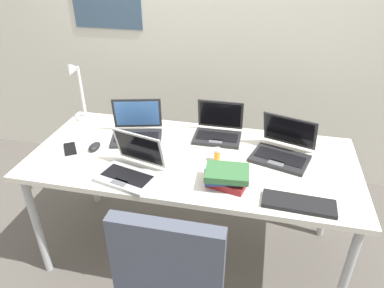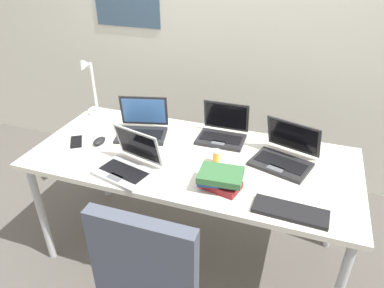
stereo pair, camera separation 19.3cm
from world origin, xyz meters
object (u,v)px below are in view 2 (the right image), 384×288
Objects in this scene: laptop_far_corner at (222,132)px; pill_bottle at (216,156)px; desk_lamp at (91,88)px; cell_phone at (76,142)px; external_keyboard at (290,211)px; laptop_by_keyboard at (285,155)px; computer_mouse at (99,141)px; laptop_front_left at (128,164)px; laptop_mid_desk at (142,128)px; book_stack at (220,179)px.

laptop_far_corner is 0.27m from pill_bottle.
cell_phone is at bearing -74.52° from desk_lamp.
desk_lamp reaches higher than external_keyboard.
desk_lamp is 1.09× the size of laptop_by_keyboard.
desk_lamp is 1.43× the size of laptop_far_corner.
external_keyboard is 3.44× the size of computer_mouse.
laptop_front_left is 0.36m from computer_mouse.
laptop_far_corner is (0.48, 0.11, -0.00)m from laptop_mid_desk.
laptop_by_keyboard reaches higher than pill_bottle.
book_stack is at bearing -42.53° from cell_phone.
external_keyboard is (1.36, -0.58, -0.19)m from desk_lamp.
laptop_far_corner is at bearing 97.77° from pill_bottle.
pill_bottle is at bearing -82.23° from laptop_far_corner.
book_stack reaches higher than cell_phone.
laptop_by_keyboard is 1.61× the size of book_stack.
cell_phone is (-0.33, -0.22, -0.04)m from laptop_mid_desk.
laptop_mid_desk is at bearing 148.35° from book_stack.
laptop_by_keyboard is 1.07× the size of laptop_mid_desk.
laptop_front_left is 1.03× the size of external_keyboard.
laptop_front_left reaches higher than computer_mouse.
desk_lamp reaches higher than laptop_mid_desk.
laptop_by_keyboard reaches higher than external_keyboard.
desk_lamp is 1.00m from pill_bottle.
laptop_mid_desk is at bearing -167.35° from laptop_far_corner.
desk_lamp is at bearing 129.88° from computer_mouse.
cell_phone is (-1.19, -0.19, -0.04)m from laptop_by_keyboard.
book_stack is (0.78, -0.18, 0.03)m from computer_mouse.
book_stack is (0.59, -0.37, 0.00)m from laptop_mid_desk.
laptop_mid_desk reaches higher than laptop_front_left.
desk_lamp is 2.94× the size of cell_phone.
laptop_by_keyboard is 1.08× the size of laptop_front_left.
laptop_far_corner reaches higher than external_keyboard.
laptop_mid_desk is 0.40m from cell_phone.
book_stack reaches higher than computer_mouse.
laptop_by_keyboard is 0.86m from laptop_mid_desk.
laptop_far_corner is 0.62m from laptop_front_left.
laptop_far_corner is at bearing -11.42° from cell_phone.
computer_mouse is 0.14m from cell_phone.
desk_lamp is at bearing 153.99° from book_stack.
laptop_far_corner is 3.54× the size of pill_bottle.
computer_mouse is 0.42× the size of book_stack.
pill_bottle is (0.04, -0.27, -0.00)m from laptop_far_corner.
laptop_by_keyboard is at bearing 24.78° from laptop_front_left.
external_keyboard is 1.29m from cell_phone.
laptop_front_left is 0.47m from cell_phone.
laptop_mid_desk reaches higher than computer_mouse.
external_keyboard is at bearing -33.98° from pill_bottle.
cell_phone is at bearing 171.25° from book_stack.
desk_lamp is 0.92m from laptop_far_corner.
laptop_by_keyboard is 1.07m from computer_mouse.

